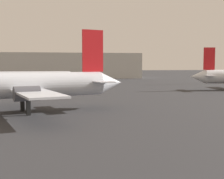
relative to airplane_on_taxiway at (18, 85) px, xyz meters
The scene contains 3 objects.
airplane_on_taxiway is the anchor object (origin of this frame).
airplane_far_right 40.51m from the airplane_on_taxiway, 95.58° to the left, with size 29.27×22.79×9.02m.
terminal_building 100.91m from the airplane_on_taxiway, 92.47° to the left, with size 93.06×19.62×11.03m, color #B7B7B2.
Camera 1 is at (0.20, -7.62, 6.26)m, focal length 50.04 mm.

